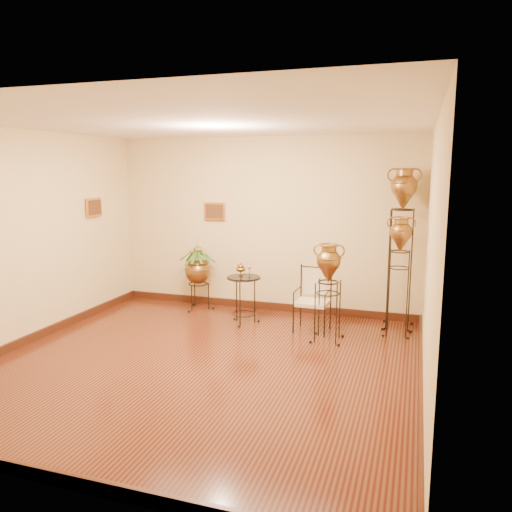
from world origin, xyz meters
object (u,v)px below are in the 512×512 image
(side_table, at_px, (244,299))
(armchair, at_px, (312,300))
(amphora_tall, at_px, (401,247))
(planter_urn, at_px, (198,268))
(amphora_mid, at_px, (399,275))

(side_table, bearing_deg, armchair, -3.13)
(amphora_tall, distance_m, side_table, 2.41)
(planter_urn, bearing_deg, armchair, -15.39)
(amphora_mid, relative_size, side_table, 1.86)
(amphora_tall, height_order, amphora_mid, amphora_tall)
(planter_urn, height_order, side_table, planter_urn)
(planter_urn, relative_size, armchair, 1.36)
(amphora_mid, distance_m, armchair, 1.24)
(amphora_mid, height_order, side_table, amphora_mid)
(armchair, bearing_deg, amphora_tall, 27.55)
(amphora_tall, xyz_separation_m, side_table, (-2.21, -0.50, -0.82))
(amphora_mid, bearing_deg, amphora_tall, 90.00)
(amphora_tall, xyz_separation_m, armchair, (-1.15, -0.56, -0.74))
(amphora_mid, bearing_deg, side_table, -175.30)
(armchair, distance_m, side_table, 1.06)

